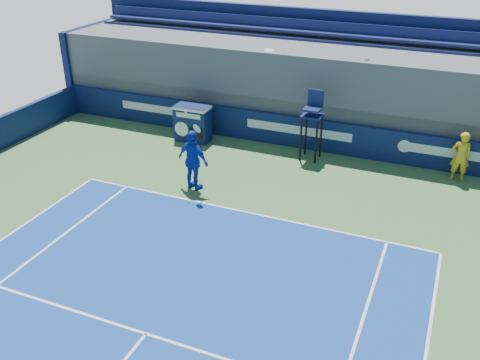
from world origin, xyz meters
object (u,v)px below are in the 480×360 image
at_px(ball_person, 461,156).
at_px(tennis_player, 193,160).
at_px(umpire_chair, 312,118).
at_px(match_clock, 193,122).

distance_m(ball_person, tennis_player, 8.60).
xyz_separation_m(umpire_chair, tennis_player, (-2.75, -3.67, -0.53)).
height_order(ball_person, umpire_chair, umpire_chair).
bearing_deg(tennis_player, ball_person, 26.98).
bearing_deg(umpire_chair, ball_person, 2.65).
height_order(match_clock, tennis_player, tennis_player).
xyz_separation_m(ball_person, umpire_chair, (-4.92, -0.23, 0.68)).
distance_m(ball_person, umpire_chair, 4.97).
height_order(ball_person, tennis_player, tennis_player).
bearing_deg(tennis_player, match_clock, 117.74).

